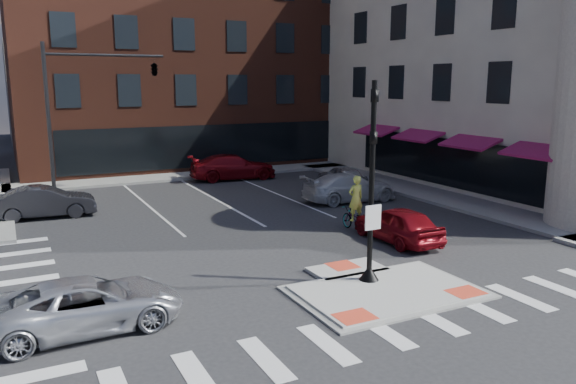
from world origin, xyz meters
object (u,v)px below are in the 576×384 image
bg_car_red (233,167)px  white_pickup (350,188)px  bg_car_dark (45,202)px  bg_car_silver (342,177)px  silver_suv (88,304)px  cyclist (355,213)px  red_sedan (398,224)px

bg_car_red → white_pickup: bearing=-155.3°
bg_car_dark → bg_car_silver: (15.86, 0.08, -0.07)m
silver_suv → bg_car_dark: (-0.13, 13.13, 0.07)m
silver_suv → white_pickup: 17.20m
white_pickup → bg_car_dark: (-14.21, 3.25, 0.00)m
bg_car_red → bg_car_silver: bearing=-134.0°
white_pickup → silver_suv: bearing=127.8°
white_pickup → cyclist: bearing=152.1°
bg_car_silver → cyclist: (-4.65, -8.40, 0.13)m
silver_suv → bg_car_dark: size_ratio=1.07×
bg_car_dark → bg_car_silver: 15.86m
white_pickup → bg_car_red: bg_car_red is taller
bg_car_red → cyclist: cyclist is taller
red_sedan → white_pickup: size_ratio=0.82×
bg_car_dark → white_pickup: bearing=-99.1°
white_pickup → bg_car_silver: white_pickup is taller
white_pickup → bg_car_red: (-2.93, 8.86, 0.07)m
bg_car_dark → cyclist: (11.21, -8.32, 0.06)m
white_pickup → cyclist: (-3.00, -5.07, 0.06)m
bg_car_silver → bg_car_red: size_ratio=0.71×
red_sedan → cyclist: cyclist is taller
silver_suv → cyclist: cyclist is taller
silver_suv → bg_car_dark: 13.13m
cyclist → silver_suv: bearing=22.5°
red_sedan → white_pickup: (2.40, 7.09, 0.02)m
silver_suv → cyclist: size_ratio=2.01×
bg_car_dark → cyclist: cyclist is taller
red_sedan → bg_car_silver: (4.05, 10.42, -0.04)m
red_sedan → cyclist: (-0.60, 2.02, 0.09)m
red_sedan → bg_car_silver: bearing=-111.9°
red_sedan → cyclist: 2.11m
white_pickup → bg_car_silver: size_ratio=1.29×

